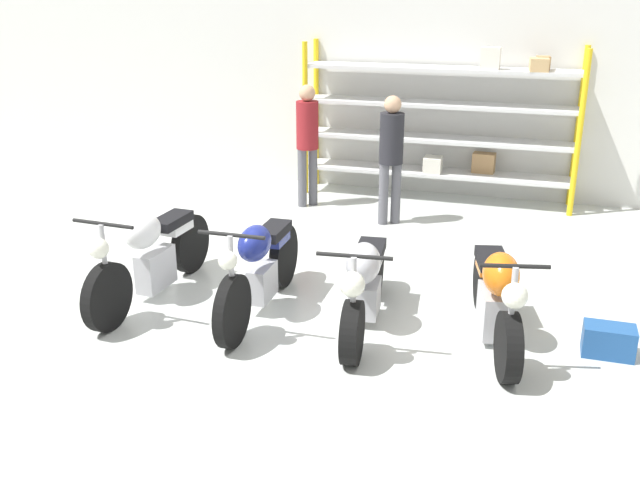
% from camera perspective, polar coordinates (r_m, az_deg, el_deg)
% --- Properties ---
extents(ground_plane, '(30.00, 30.00, 0.00)m').
position_cam_1_polar(ground_plane, '(7.01, -0.98, -6.46)').
color(ground_plane, silver).
extents(back_wall, '(30.00, 0.08, 3.60)m').
position_cam_1_polar(back_wall, '(11.13, 7.09, 13.01)').
color(back_wall, silver).
rests_on(back_wall, ground_plane).
extents(shelving_rack, '(4.02, 0.63, 2.30)m').
position_cam_1_polar(shelving_rack, '(10.76, 9.89, 9.34)').
color(shelving_rack, yellow).
rests_on(shelving_rack, ground_plane).
extents(motorcycle_white, '(0.65, 2.22, 1.06)m').
position_cam_1_polar(motorcycle_white, '(7.52, -13.35, -1.13)').
color(motorcycle_white, black).
rests_on(motorcycle_white, ground_plane).
extents(motorcycle_blue, '(0.62, 2.10, 1.07)m').
position_cam_1_polar(motorcycle_blue, '(7.00, -4.84, -2.11)').
color(motorcycle_blue, black).
rests_on(motorcycle_blue, ground_plane).
extents(motorcycle_silver, '(0.65, 2.06, 0.99)m').
position_cam_1_polar(motorcycle_silver, '(6.75, 3.56, -3.47)').
color(motorcycle_silver, black).
rests_on(motorcycle_silver, ground_plane).
extents(motorcycle_orange, '(0.71, 1.96, 1.01)m').
position_cam_1_polar(motorcycle_orange, '(6.64, 13.95, -4.43)').
color(motorcycle_orange, black).
rests_on(motorcycle_orange, ground_plane).
extents(person_browsing, '(0.44, 0.44, 1.74)m').
position_cam_1_polar(person_browsing, '(9.55, 5.72, 7.21)').
color(person_browsing, '#595960').
rests_on(person_browsing, ground_plane).
extents(person_near_rack, '(0.45, 0.45, 1.76)m').
position_cam_1_polar(person_near_rack, '(10.32, -1.01, 8.36)').
color(person_near_rack, '#595960').
rests_on(person_near_rack, ground_plane).
extents(toolbox, '(0.44, 0.26, 0.28)m').
position_cam_1_polar(toolbox, '(6.83, 22.09, -7.47)').
color(toolbox, '#1E4C8C').
rests_on(toolbox, ground_plane).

